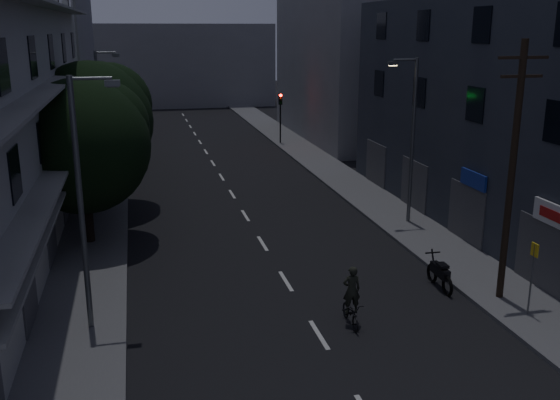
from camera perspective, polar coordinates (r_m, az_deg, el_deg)
name	(u,v)px	position (r m, az deg, el deg)	size (l,w,h in m)	color
ground	(231,192)	(37.42, -4.52, 0.73)	(160.00, 160.00, 0.00)	black
sidewalk_left	(101,198)	(37.09, -16.05, 0.15)	(3.00, 90.00, 0.15)	#565659
sidewalk_right	(350,184)	(39.18, 6.38, 1.47)	(3.00, 90.00, 0.15)	#565659
lane_markings	(217,170)	(43.44, -5.78, 2.77)	(0.15, 60.50, 0.01)	beige
building_right	(528,119)	(30.51, 21.76, 6.87)	(6.19, 28.00, 11.00)	#292D38
building_far_left	(52,46)	(59.21, -20.14, 13.10)	(6.00, 20.00, 16.00)	slate
building_far_right	(336,64)	(55.66, 5.15, 12.32)	(6.00, 20.00, 13.00)	slate
building_far_end	(175,65)	(81.11, -9.55, 12.07)	(24.00, 8.00, 10.00)	slate
tree_near	(83,141)	(28.58, -17.55, 5.16)	(5.93, 5.93, 7.31)	black
tree_mid	(93,117)	(34.02, -16.74, 7.25)	(6.31, 6.31, 7.77)	black
tree_far	(99,101)	(44.95, -16.23, 8.71)	(5.84, 5.84, 7.22)	black
traffic_signal_far_right	(280,108)	(52.29, 0.04, 8.44)	(0.28, 0.37, 4.10)	black
traffic_signal_far_left	(117,110)	(52.66, -14.68, 7.99)	(0.28, 0.37, 4.10)	black
street_lamp_left_near	(84,193)	(19.99, -17.52, 0.61)	(1.51, 0.25, 8.00)	slate
street_lamp_right	(411,133)	(30.83, 11.86, 6.02)	(1.51, 0.25, 8.00)	#56595D
street_lamp_left_far	(101,110)	(40.55, -16.01, 7.95)	(1.51, 0.25, 8.00)	#565A5E
utility_pole	(512,168)	(22.63, 20.46, 2.72)	(1.80, 0.24, 9.00)	black
bus_stop_sign	(533,266)	(22.32, 22.12, -5.60)	(0.06, 0.35, 2.52)	#595B60
motorcycle	(440,275)	(24.34, 14.40, -6.62)	(0.60, 2.09, 1.34)	black
cyclist	(351,305)	(20.87, 6.52, -9.54)	(0.62, 1.64, 2.05)	black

